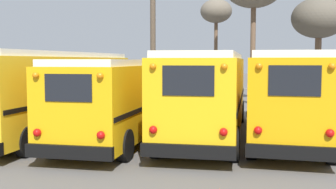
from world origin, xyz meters
The scene contains 9 objects.
ground_plane centered at (0.00, 0.00, 0.00)m, with size 160.00×160.00×0.00m, color #5B5956.
school_bus_0 centered at (-4.47, -0.16, 1.76)m, with size 2.59×10.86×3.25m.
school_bus_1 centered at (-1.49, -0.78, 1.61)m, with size 2.58×9.39×2.95m.
school_bus_2 centered at (1.49, 0.49, 1.74)m, with size 2.82×10.64×3.19m.
school_bus_3 centered at (4.47, 0.93, 1.75)m, with size 2.77×10.79×3.20m.
utility_pole centered at (-3.55, 11.55, 4.46)m, with size 1.80×0.36×8.73m.
bare_tree_0 centered at (7.25, 14.96, 5.74)m, with size 3.70×3.70×7.20m.
bare_tree_1 centered at (0.00, 17.33, 6.57)m, with size 2.44×2.44×7.63m.
fence_line centered at (0.00, 7.63, 0.98)m, with size 17.00×0.06×1.42m.
Camera 1 is at (3.47, -15.52, 2.93)m, focal length 45.00 mm.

